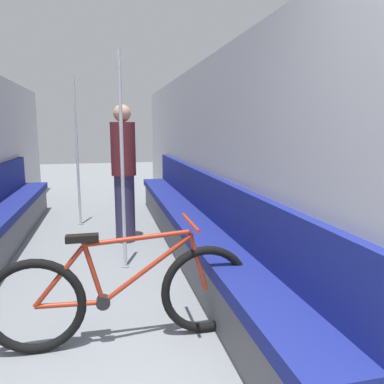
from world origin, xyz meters
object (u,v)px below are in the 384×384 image
at_px(grab_pole_near, 77,154).
at_px(passenger_standing, 124,172).
at_px(bicycle, 124,295).
at_px(bench_seat_row_right, 191,227).
at_px(grab_pole_far, 122,166).

xyz_separation_m(grab_pole_near, passenger_standing, (0.61, -0.98, -0.17)).
bearing_deg(bicycle, bench_seat_row_right, 66.22).
relative_size(bench_seat_row_right, grab_pole_near, 2.71).
relative_size(bench_seat_row_right, grab_pole_far, 2.71).
relative_size(grab_pole_near, passenger_standing, 1.26).
xyz_separation_m(bicycle, grab_pole_far, (0.08, 1.38, 0.71)).
distance_m(grab_pole_near, passenger_standing, 1.16).
bearing_deg(grab_pole_near, bicycle, -81.73).
xyz_separation_m(bicycle, grab_pole_near, (-0.48, 3.28, 0.71)).
relative_size(bench_seat_row_right, bicycle, 3.34).
distance_m(bench_seat_row_right, passenger_standing, 1.12).
bearing_deg(grab_pole_near, bench_seat_row_right, -51.40).
height_order(grab_pole_near, passenger_standing, grab_pole_near).
relative_size(bench_seat_row_right, passenger_standing, 3.42).
bearing_deg(grab_pole_near, grab_pole_far, -73.76).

